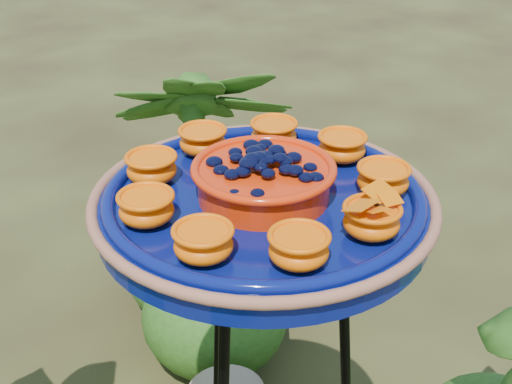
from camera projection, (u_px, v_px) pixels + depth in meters
The scene contains 2 objects.
feeder_dish at pixel (264, 198), 0.97m from camera, with size 0.57×0.57×0.11m.
shrub_back_right at pixel (211, 203), 1.98m from camera, with size 0.48×0.48×0.86m, color #254B14.
Camera 1 is at (-0.59, -0.53, 1.41)m, focal length 50.00 mm.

